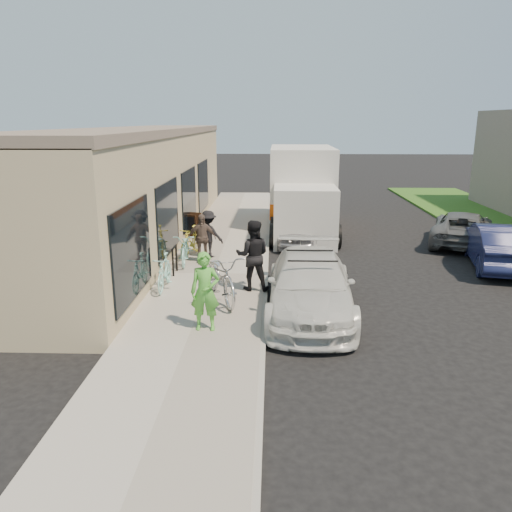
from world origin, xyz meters
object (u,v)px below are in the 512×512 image
object	(u,v)px
bystander_b	(202,238)
cruiser_bike_b	(186,248)
sedan_white	(310,285)
bike_rack	(175,257)
sedan_silver	(296,230)
cruiser_bike_c	(191,241)
bystander_a	(208,234)
woman_rider	(205,292)
moving_truck	(302,194)
cruiser_bike_a	(164,272)
far_car_blue	(497,245)
sandwich_board	(192,226)
man_standing	(253,255)
tandem_bike	(221,276)
far_car_gray	(462,228)

from	to	relation	value
bystander_b	cruiser_bike_b	bearing A→B (deg)	-173.96
sedan_white	cruiser_bike_b	bearing A→B (deg)	136.55
bike_rack	cruiser_bike_b	size ratio (longest dim) A/B	0.45
sedan_silver	cruiser_bike_c	distance (m)	4.18
bike_rack	bystander_a	size ratio (longest dim) A/B	0.53
woman_rider	bystander_a	size ratio (longest dim) A/B	1.10
moving_truck	bystander_a	distance (m)	6.17
sedan_silver	cruiser_bike_a	distance (m)	6.72
woman_rider	cruiser_bike_b	xyz separation A→B (m)	(-1.31, 5.14, -0.37)
moving_truck	cruiser_bike_b	xyz separation A→B (m)	(-3.94, -5.88, -0.88)
cruiser_bike_a	woman_rider	bearing A→B (deg)	-61.02
far_car_blue	bystander_a	world-z (taller)	bystander_a
cruiser_bike_a	bystander_a	world-z (taller)	bystander_a
sandwich_board	cruiser_bike_b	xyz separation A→B (m)	(0.35, -3.45, 0.00)
cruiser_bike_b	cruiser_bike_c	distance (m)	0.89
far_car_blue	woman_rider	size ratio (longest dim) A/B	2.51
sandwich_board	man_standing	bearing A→B (deg)	-49.63
moving_truck	cruiser_bike_a	distance (m)	9.37
bike_rack	tandem_bike	xyz separation A→B (m)	(1.58, -2.16, 0.12)
tandem_bike	cruiser_bike_b	distance (m)	3.60
sedan_silver	bystander_a	size ratio (longest dim) A/B	2.10
man_standing	bystander_b	distance (m)	3.12
sedan_white	cruiser_bike_c	bearing A→B (deg)	130.23
bike_rack	cruiser_bike_a	bearing A→B (deg)	-90.42
tandem_bike	sandwich_board	bearing A→B (deg)	83.70
sedan_white	cruiser_bike_a	size ratio (longest dim) A/B	3.23
sedan_white	cruiser_bike_a	bearing A→B (deg)	164.30
tandem_bike	woman_rider	size ratio (longest dim) A/B	1.36
sedan_white	sedan_silver	bearing A→B (deg)	92.74
bystander_a	man_standing	bearing A→B (deg)	135.57
far_car_gray	man_standing	world-z (taller)	man_standing
sandwich_board	tandem_bike	distance (m)	6.98
sandwich_board	cruiser_bike_a	size ratio (longest dim) A/B	0.61
sedan_white	bystander_a	distance (m)	5.37
bike_rack	tandem_bike	distance (m)	2.68
tandem_bike	cruiser_bike_b	bearing A→B (deg)	92.56
sedan_silver	bystander_b	distance (m)	4.30
cruiser_bike_a	cruiser_bike_b	size ratio (longest dim) A/B	0.84
woman_rider	bystander_b	bearing A→B (deg)	97.85
cruiser_bike_b	bystander_a	size ratio (longest dim) A/B	1.19
bike_rack	moving_truck	world-z (taller)	moving_truck
bike_rack	bystander_a	distance (m)	2.01
woman_rider	cruiser_bike_a	distance (m)	3.03
far_car_gray	woman_rider	distance (m)	12.05
far_car_gray	tandem_bike	world-z (taller)	tandem_bike
cruiser_bike_c	bystander_a	size ratio (longest dim) A/B	1.05
far_car_gray	cruiser_bike_c	world-z (taller)	far_car_gray
sandwich_board	man_standing	world-z (taller)	man_standing
sedan_silver	moving_truck	size ratio (longest dim) A/B	0.47
sandwich_board	tandem_bike	bearing A→B (deg)	-57.95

